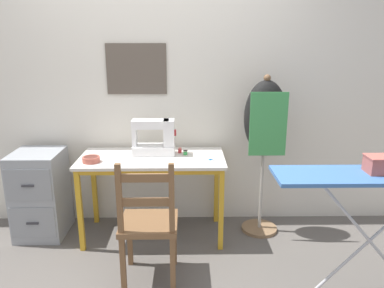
{
  "coord_description": "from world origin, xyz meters",
  "views": [
    {
      "loc": [
        0.29,
        -2.73,
        1.69
      ],
      "look_at": [
        0.34,
        0.26,
        0.85
      ],
      "focal_mm": 35.0,
      "sensor_mm": 36.0,
      "label": 1
    }
  ],
  "objects_px": {
    "sewing_machine": "(156,138)",
    "fabric_bowl": "(91,159)",
    "wooden_chair": "(149,224)",
    "storage_box": "(382,164)",
    "scissors": "(213,160)",
    "ironing_board": "(378,181)",
    "thread_spool_near_machine": "(180,151)",
    "filing_cabinet": "(41,194)",
    "thread_spool_mid_table": "(185,153)",
    "dress_form": "(265,124)"
  },
  "relations": [
    {
      "from": "sewing_machine",
      "to": "fabric_bowl",
      "type": "bearing_deg",
      "value": -157.98
    },
    {
      "from": "wooden_chair",
      "to": "storage_box",
      "type": "height_order",
      "value": "storage_box"
    },
    {
      "from": "scissors",
      "to": "ironing_board",
      "type": "xyz_separation_m",
      "value": [
        0.96,
        -0.78,
        0.12
      ]
    },
    {
      "from": "scissors",
      "to": "thread_spool_near_machine",
      "type": "bearing_deg",
      "value": 141.61
    },
    {
      "from": "sewing_machine",
      "to": "filing_cabinet",
      "type": "bearing_deg",
      "value": -177.97
    },
    {
      "from": "wooden_chair",
      "to": "ironing_board",
      "type": "xyz_separation_m",
      "value": [
        1.45,
        -0.24,
        0.41
      ]
    },
    {
      "from": "thread_spool_mid_table",
      "to": "ironing_board",
      "type": "xyz_separation_m",
      "value": [
        1.19,
        -0.93,
        0.1
      ]
    },
    {
      "from": "ironing_board",
      "to": "filing_cabinet",
      "type": "bearing_deg",
      "value": 159.35
    },
    {
      "from": "filing_cabinet",
      "to": "dress_form",
      "type": "bearing_deg",
      "value": 0.55
    },
    {
      "from": "fabric_bowl",
      "to": "scissors",
      "type": "relative_size",
      "value": 1.26
    },
    {
      "from": "thread_spool_mid_table",
      "to": "fabric_bowl",
      "type": "bearing_deg",
      "value": -166.89
    },
    {
      "from": "scissors",
      "to": "wooden_chair",
      "type": "xyz_separation_m",
      "value": [
        -0.49,
        -0.54,
        -0.29
      ]
    },
    {
      "from": "sewing_machine",
      "to": "wooden_chair",
      "type": "xyz_separation_m",
      "value": [
        -0.01,
        -0.73,
        -0.43
      ]
    },
    {
      "from": "fabric_bowl",
      "to": "storage_box",
      "type": "relative_size",
      "value": 0.7
    },
    {
      "from": "dress_form",
      "to": "storage_box",
      "type": "height_order",
      "value": "dress_form"
    },
    {
      "from": "fabric_bowl",
      "to": "sewing_machine",
      "type": "bearing_deg",
      "value": 22.02
    },
    {
      "from": "sewing_machine",
      "to": "thread_spool_near_machine",
      "type": "xyz_separation_m",
      "value": [
        0.2,
        0.03,
        -0.12
      ]
    },
    {
      "from": "dress_form",
      "to": "storage_box",
      "type": "relative_size",
      "value": 7.1
    },
    {
      "from": "storage_box",
      "to": "sewing_machine",
      "type": "bearing_deg",
      "value": 146.9
    },
    {
      "from": "sewing_machine",
      "to": "thread_spool_mid_table",
      "type": "relative_size",
      "value": 8.77
    },
    {
      "from": "wooden_chair",
      "to": "dress_form",
      "type": "bearing_deg",
      "value": 37.3
    },
    {
      "from": "sewing_machine",
      "to": "ironing_board",
      "type": "height_order",
      "value": "sewing_machine"
    },
    {
      "from": "sewing_machine",
      "to": "filing_cabinet",
      "type": "relative_size",
      "value": 0.49
    },
    {
      "from": "wooden_chair",
      "to": "filing_cabinet",
      "type": "height_order",
      "value": "wooden_chair"
    },
    {
      "from": "thread_spool_near_machine",
      "to": "storage_box",
      "type": "distance_m",
      "value": 1.61
    },
    {
      "from": "sewing_machine",
      "to": "thread_spool_near_machine",
      "type": "distance_m",
      "value": 0.24
    },
    {
      "from": "dress_form",
      "to": "storage_box",
      "type": "distance_m",
      "value": 1.08
    },
    {
      "from": "filing_cabinet",
      "to": "storage_box",
      "type": "distance_m",
      "value": 2.71
    },
    {
      "from": "wooden_chair",
      "to": "ironing_board",
      "type": "relative_size",
      "value": 0.73
    },
    {
      "from": "filing_cabinet",
      "to": "dress_form",
      "type": "xyz_separation_m",
      "value": [
        1.95,
        0.02,
        0.62
      ]
    },
    {
      "from": "wooden_chair",
      "to": "filing_cabinet",
      "type": "bearing_deg",
      "value": 145.79
    },
    {
      "from": "scissors",
      "to": "filing_cabinet",
      "type": "distance_m",
      "value": 1.55
    },
    {
      "from": "thread_spool_near_machine",
      "to": "dress_form",
      "type": "xyz_separation_m",
      "value": [
        0.72,
        -0.05,
        0.25
      ]
    },
    {
      "from": "dress_form",
      "to": "ironing_board",
      "type": "relative_size",
      "value": 1.1
    },
    {
      "from": "fabric_bowl",
      "to": "thread_spool_mid_table",
      "type": "bearing_deg",
      "value": 13.11
    },
    {
      "from": "fabric_bowl",
      "to": "filing_cabinet",
      "type": "relative_size",
      "value": 0.18
    },
    {
      "from": "scissors",
      "to": "fabric_bowl",
      "type": "bearing_deg",
      "value": -178.72
    },
    {
      "from": "dress_form",
      "to": "ironing_board",
      "type": "height_order",
      "value": "dress_form"
    },
    {
      "from": "thread_spool_mid_table",
      "to": "ironing_board",
      "type": "relative_size",
      "value": 0.03
    },
    {
      "from": "storage_box",
      "to": "fabric_bowl",
      "type": "bearing_deg",
      "value": 159.35
    },
    {
      "from": "thread_spool_mid_table",
      "to": "storage_box",
      "type": "xyz_separation_m",
      "value": [
        1.21,
        -0.92,
        0.2
      ]
    },
    {
      "from": "sewing_machine",
      "to": "scissors",
      "type": "xyz_separation_m",
      "value": [
        0.48,
        -0.19,
        -0.14
      ]
    },
    {
      "from": "thread_spool_mid_table",
      "to": "dress_form",
      "type": "distance_m",
      "value": 0.72
    },
    {
      "from": "filing_cabinet",
      "to": "thread_spool_near_machine",
      "type": "bearing_deg",
      "value": 3.24
    },
    {
      "from": "filing_cabinet",
      "to": "thread_spool_mid_table",
      "type": "bearing_deg",
      "value": 0.29
    },
    {
      "from": "ironing_board",
      "to": "storage_box",
      "type": "xyz_separation_m",
      "value": [
        0.02,
        0.01,
        0.1
      ]
    },
    {
      "from": "fabric_bowl",
      "to": "scissors",
      "type": "height_order",
      "value": "fabric_bowl"
    },
    {
      "from": "scissors",
      "to": "ironing_board",
      "type": "distance_m",
      "value": 1.24
    },
    {
      "from": "filing_cabinet",
      "to": "dress_form",
      "type": "relative_size",
      "value": 0.54
    },
    {
      "from": "fabric_bowl",
      "to": "scissors",
      "type": "distance_m",
      "value": 0.99
    }
  ]
}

